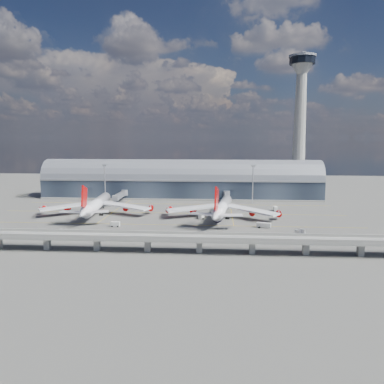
# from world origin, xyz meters

# --- Properties ---
(ground) EXTENTS (500.00, 500.00, 0.00)m
(ground) POSITION_xyz_m (0.00, 0.00, 0.00)
(ground) COLOR #474744
(ground) RESTS_ON ground
(taxi_lines) EXTENTS (200.00, 80.12, 0.01)m
(taxi_lines) POSITION_xyz_m (0.00, 22.11, 0.01)
(taxi_lines) COLOR gold
(taxi_lines) RESTS_ON ground
(terminal) EXTENTS (200.00, 30.00, 28.00)m
(terminal) POSITION_xyz_m (0.00, 77.99, 11.34)
(terminal) COLOR #1F2735
(terminal) RESTS_ON ground
(control_tower) EXTENTS (19.00, 19.00, 103.00)m
(control_tower) POSITION_xyz_m (85.00, 83.00, 51.64)
(control_tower) COLOR gray
(control_tower) RESTS_ON ground
(guideway) EXTENTS (220.00, 8.50, 7.20)m
(guideway) POSITION_xyz_m (-0.00, -55.00, 5.29)
(guideway) COLOR gray
(guideway) RESTS_ON ground
(floodlight_mast_left) EXTENTS (3.00, 0.70, 25.70)m
(floodlight_mast_left) POSITION_xyz_m (-50.00, 55.00, 13.63)
(floodlight_mast_left) COLOR gray
(floodlight_mast_left) RESTS_ON ground
(floodlight_mast_right) EXTENTS (3.00, 0.70, 25.70)m
(floodlight_mast_right) POSITION_xyz_m (50.00, 55.00, 13.63)
(floodlight_mast_right) COLOR gray
(floodlight_mast_right) RESTS_ON ground
(airliner_left) EXTENTS (65.04, 68.38, 20.82)m
(airliner_left) POSITION_xyz_m (-42.08, 11.39, 5.95)
(airliner_left) COLOR white
(airliner_left) RESTS_ON ground
(airliner_right) EXTENTS (63.84, 66.76, 21.18)m
(airliner_right) POSITION_xyz_m (29.31, 8.09, 5.49)
(airliner_right) COLOR white
(airliner_right) RESTS_ON ground
(jet_bridge_left) EXTENTS (4.40, 28.00, 7.25)m
(jet_bridge_left) POSITION_xyz_m (-38.81, 53.12, 5.18)
(jet_bridge_left) COLOR gray
(jet_bridge_left) RESTS_ON ground
(jet_bridge_right) EXTENTS (4.40, 32.00, 7.25)m
(jet_bridge_right) POSITION_xyz_m (33.03, 51.18, 5.18)
(jet_bridge_right) COLOR gray
(jet_bridge_right) RESTS_ON ground
(service_truck_1) EXTENTS (4.41, 2.24, 2.54)m
(service_truck_1) POSITION_xyz_m (-23.56, -15.91, 1.28)
(service_truck_1) COLOR beige
(service_truck_1) RESTS_ON ground
(service_truck_2) EXTENTS (7.17, 4.04, 2.50)m
(service_truck_2) POSITION_xyz_m (49.40, -12.89, 1.30)
(service_truck_2) COLOR beige
(service_truck_2) RESTS_ON ground
(service_truck_3) EXTENTS (3.28, 5.54, 2.51)m
(service_truck_3) POSITION_xyz_m (18.04, 5.72, 1.28)
(service_truck_3) COLOR beige
(service_truck_3) RESTS_ON ground
(service_truck_4) EXTENTS (2.57, 4.95, 2.83)m
(service_truck_4) POSITION_xyz_m (61.44, 29.68, 1.43)
(service_truck_4) COLOR beige
(service_truck_4) RESTS_ON ground
(service_truck_5) EXTENTS (5.96, 5.41, 2.82)m
(service_truck_5) POSITION_xyz_m (27.38, 23.86, 1.44)
(service_truck_5) COLOR beige
(service_truck_5) RESTS_ON ground
(cargo_train_0) EXTENTS (4.62, 1.85, 1.53)m
(cargo_train_0) POSITION_xyz_m (-44.68, -28.92, 0.80)
(cargo_train_0) COLOR gray
(cargo_train_0) RESTS_ON ground
(cargo_train_1) EXTENTS (11.21, 2.19, 1.86)m
(cargo_train_1) POSITION_xyz_m (18.19, -34.18, 0.97)
(cargo_train_1) COLOR gray
(cargo_train_1) RESTS_ON ground
(cargo_train_2) EXTENTS (5.77, 4.49, 1.92)m
(cargo_train_2) POSITION_xyz_m (64.64, -23.54, 1.00)
(cargo_train_2) COLOR gray
(cargo_train_2) RESTS_ON ground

